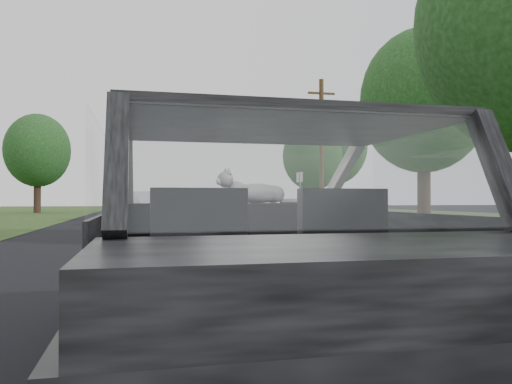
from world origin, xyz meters
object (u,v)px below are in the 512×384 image
cat (257,192)px  utility_pole (321,149)px  subject_car (256,249)px  other_car (153,209)px  highway_sign (300,195)px

cat → utility_pole: utility_pole is taller
subject_car → utility_pole: size_ratio=0.57×
subject_car → other_car: bearing=90.8°
subject_car → highway_sign: (7.30, 21.42, 0.49)m
other_car → utility_pole: (8.31, 4.13, 2.84)m
subject_car → utility_pole: 22.10m
highway_sign → utility_pole: utility_pole is taller
cat → highway_sign: highway_sign is taller
highway_sign → cat: bearing=-111.6°
subject_car → utility_pole: (8.08, 20.38, 2.77)m
utility_pole → highway_sign: bearing=126.7°
subject_car → highway_sign: size_ratio=1.64×
highway_sign → subject_car: bearing=-111.4°
subject_car → other_car: 16.25m
cat → utility_pole: size_ratio=0.08×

